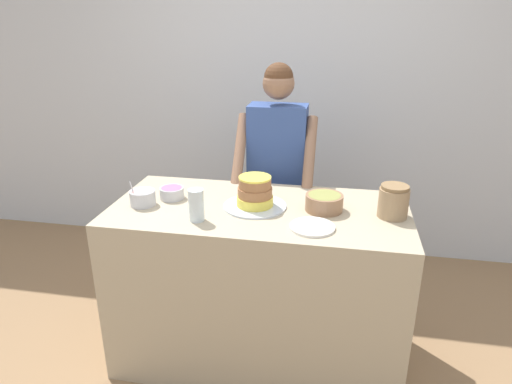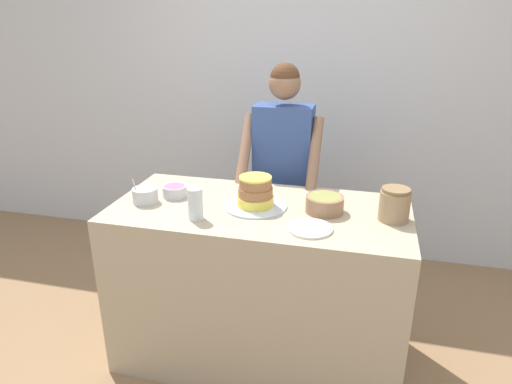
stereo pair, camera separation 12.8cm
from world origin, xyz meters
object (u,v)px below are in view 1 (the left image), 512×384
at_px(person_baker, 277,164).
at_px(frosting_bowl_purple, 172,192).
at_px(drinking_glass, 196,205).
at_px(cake, 255,194).
at_px(stoneware_jar, 393,201).
at_px(frosting_bowl_olive, 324,202).
at_px(ceramic_plate, 312,227).
at_px(frosting_bowl_pink, 143,197).

height_order(person_baker, frosting_bowl_purple, person_baker).
relative_size(frosting_bowl_purple, drinking_glass, 0.82).
distance_m(cake, stoneware_jar, 0.69).
xyz_separation_m(person_baker, frosting_bowl_olive, (0.33, -0.57, -0.00)).
height_order(person_baker, ceramic_plate, person_baker).
relative_size(cake, frosting_bowl_olive, 1.71).
xyz_separation_m(cake, frosting_bowl_pink, (-0.59, -0.08, -0.03)).
bearing_deg(frosting_bowl_purple, cake, -4.11).
xyz_separation_m(person_baker, frosting_bowl_pink, (-0.62, -0.68, -0.00)).
distance_m(frosting_bowl_purple, ceramic_plate, 0.82).
distance_m(person_baker, ceramic_plate, 0.85).
bearing_deg(frosting_bowl_purple, frosting_bowl_pink, -135.51).
relative_size(frosting_bowl_purple, ceramic_plate, 0.61).
distance_m(drinking_glass, stoneware_jar, 0.97).
bearing_deg(frosting_bowl_olive, stoneware_jar, -2.87).
bearing_deg(ceramic_plate, frosting_bowl_olive, 79.18).
height_order(frosting_bowl_olive, stoneware_jar, stoneware_jar).
height_order(frosting_bowl_purple, stoneware_jar, stoneware_jar).
distance_m(cake, frosting_bowl_pink, 0.59).
bearing_deg(frosting_bowl_olive, person_baker, 119.73).
relative_size(frosting_bowl_olive, frosting_bowl_pink, 1.43).
bearing_deg(cake, stoneware_jar, 0.39).
relative_size(cake, frosting_bowl_purple, 2.51).
bearing_deg(frosting_bowl_pink, frosting_bowl_purple, 44.49).
distance_m(frosting_bowl_pink, drinking_glass, 0.37).
relative_size(frosting_bowl_pink, stoneware_jar, 0.82).
bearing_deg(drinking_glass, stoneware_jar, 13.31).
height_order(cake, ceramic_plate, cake).
height_order(cake, drinking_glass, cake).
distance_m(person_baker, frosting_bowl_purple, 0.75).
relative_size(frosting_bowl_olive, drinking_glass, 1.21).
relative_size(frosting_bowl_purple, frosting_bowl_olive, 0.68).
bearing_deg(ceramic_plate, frosting_bowl_purple, 163.21).
xyz_separation_m(frosting_bowl_pink, drinking_glass, (0.34, -0.14, 0.04)).
bearing_deg(frosting_bowl_purple, ceramic_plate, -16.79).
distance_m(drinking_glass, ceramic_plate, 0.57).
distance_m(person_baker, cake, 0.59).
distance_m(cake, ceramic_plate, 0.38).
bearing_deg(frosting_bowl_pink, person_baker, 47.60).
bearing_deg(person_baker, stoneware_jar, -41.56).
bearing_deg(stoneware_jar, frosting_bowl_pink, -176.10).
xyz_separation_m(frosting_bowl_purple, ceramic_plate, (0.78, -0.24, -0.03)).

